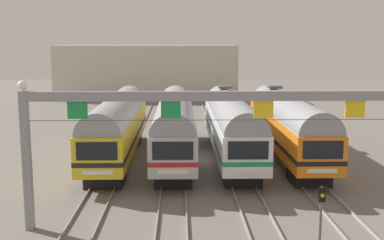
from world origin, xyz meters
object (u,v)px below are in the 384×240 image
at_px(commuter_train_yellow, 118,124).
at_px(yard_signal_mast, 321,205).
at_px(commuter_train_stainless, 175,124).
at_px(catenary_gantry, 217,121).
at_px(commuter_train_white, 231,124).
at_px(commuter_train_orange, 287,123).

height_order(commuter_train_yellow, yard_signal_mast, commuter_train_yellow).
xyz_separation_m(commuter_train_stainless, catenary_gantry, (2.11, -13.49, 2.44)).
bearing_deg(yard_signal_mast, catenary_gantry, 150.30).
distance_m(commuter_train_yellow, commuter_train_white, 8.43).
distance_m(commuter_train_stainless, commuter_train_white, 4.22).
relative_size(commuter_train_orange, yard_signal_mast, 6.65).
xyz_separation_m(commuter_train_white, catenary_gantry, (-2.11, -13.50, 2.44)).
bearing_deg(commuter_train_white, commuter_train_stainless, -179.94).
bearing_deg(commuter_train_stainless, catenary_gantry, -81.12).
xyz_separation_m(commuter_train_yellow, catenary_gantry, (6.32, -13.49, 2.44)).
distance_m(commuter_train_white, commuter_train_orange, 4.22).
relative_size(commuter_train_yellow, commuter_train_white, 1.00).
height_order(commuter_train_yellow, commuter_train_stainless, same).
bearing_deg(yard_signal_mast, commuter_train_white, 97.55).
distance_m(commuter_train_yellow, commuter_train_orange, 12.65).
relative_size(commuter_train_yellow, yard_signal_mast, 6.65).
xyz_separation_m(commuter_train_stainless, commuter_train_white, (4.22, 0.00, 0.00)).
relative_size(commuter_train_stainless, commuter_train_white, 1.00).
bearing_deg(commuter_train_stainless, commuter_train_orange, 0.03).
xyz_separation_m(commuter_train_stainless, commuter_train_orange, (8.43, 0.00, 0.00)).
bearing_deg(yard_signal_mast, commuter_train_yellow, 123.54).
relative_size(commuter_train_yellow, commuter_train_stainless, 1.00).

